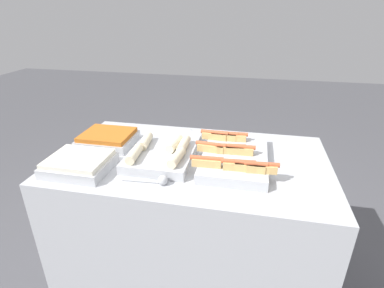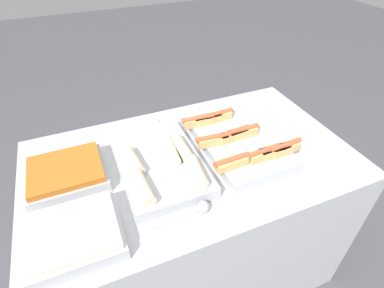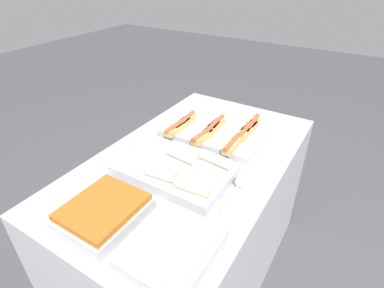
{
  "view_description": "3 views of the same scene",
  "coord_description": "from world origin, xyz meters",
  "px_view_note": "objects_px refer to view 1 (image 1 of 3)",
  "views": [
    {
      "loc": [
        0.29,
        -1.38,
        1.59
      ],
      "look_at": [
        0.0,
        0.0,
        0.94
      ],
      "focal_mm": 28.0,
      "sensor_mm": 36.0,
      "label": 1
    },
    {
      "loc": [
        -0.38,
        -0.91,
        1.73
      ],
      "look_at": [
        0.0,
        0.0,
        0.94
      ],
      "focal_mm": 28.0,
      "sensor_mm": 36.0,
      "label": 2
    },
    {
      "loc": [
        -1.02,
        -0.63,
        1.69
      ],
      "look_at": [
        0.0,
        0.0,
        0.94
      ],
      "focal_mm": 28.0,
      "sensor_mm": 36.0,
      "label": 3
    }
  ],
  "objects_px": {
    "serving_spoon_near": "(159,180)",
    "serving_spoon_far": "(187,133)",
    "tray_hotdogs": "(234,156)",
    "tray_side_back": "(108,139)",
    "tray_wraps": "(164,151)",
    "tray_side_front": "(79,164)"
  },
  "relations": [
    {
      "from": "tray_hotdogs",
      "to": "tray_side_front",
      "type": "bearing_deg",
      "value": -162.08
    },
    {
      "from": "tray_side_front",
      "to": "serving_spoon_near",
      "type": "xyz_separation_m",
      "value": [
        0.42,
        -0.04,
        -0.02
      ]
    },
    {
      "from": "tray_wraps",
      "to": "serving_spoon_near",
      "type": "height_order",
      "value": "tray_wraps"
    },
    {
      "from": "serving_spoon_near",
      "to": "tray_side_back",
      "type": "bearing_deg",
      "value": 140.24
    },
    {
      "from": "tray_side_back",
      "to": "tray_wraps",
      "type": "bearing_deg",
      "value": -11.98
    },
    {
      "from": "tray_hotdogs",
      "to": "serving_spoon_near",
      "type": "distance_m",
      "value": 0.42
    },
    {
      "from": "tray_hotdogs",
      "to": "tray_side_back",
      "type": "relative_size",
      "value": 1.73
    },
    {
      "from": "serving_spoon_far",
      "to": "tray_side_front",
      "type": "bearing_deg",
      "value": -128.74
    },
    {
      "from": "serving_spoon_near",
      "to": "tray_wraps",
      "type": "bearing_deg",
      "value": 101.75
    },
    {
      "from": "serving_spoon_near",
      "to": "serving_spoon_far",
      "type": "relative_size",
      "value": 1.0
    },
    {
      "from": "tray_side_back",
      "to": "serving_spoon_near",
      "type": "relative_size",
      "value": 1.36
    },
    {
      "from": "tray_hotdogs",
      "to": "serving_spoon_near",
      "type": "xyz_separation_m",
      "value": [
        -0.31,
        -0.28,
        -0.02
      ]
    },
    {
      "from": "tray_wraps",
      "to": "serving_spoon_far",
      "type": "relative_size",
      "value": 2.31
    },
    {
      "from": "tray_side_back",
      "to": "serving_spoon_far",
      "type": "xyz_separation_m",
      "value": [
        0.42,
        0.22,
        -0.02
      ]
    },
    {
      "from": "tray_wraps",
      "to": "serving_spoon_near",
      "type": "distance_m",
      "value": 0.28
    },
    {
      "from": "tray_side_back",
      "to": "serving_spoon_near",
      "type": "height_order",
      "value": "tray_side_back"
    },
    {
      "from": "tray_wraps",
      "to": "serving_spoon_far",
      "type": "height_order",
      "value": "tray_wraps"
    },
    {
      "from": "tray_wraps",
      "to": "tray_side_front",
      "type": "xyz_separation_m",
      "value": [
        -0.36,
        -0.23,
        0.0
      ]
    },
    {
      "from": "tray_side_back",
      "to": "serving_spoon_far",
      "type": "distance_m",
      "value": 0.47
    },
    {
      "from": "tray_side_back",
      "to": "serving_spoon_far",
      "type": "bearing_deg",
      "value": 27.28
    },
    {
      "from": "tray_side_front",
      "to": "tray_side_back",
      "type": "xyz_separation_m",
      "value": [
        0.0,
        0.31,
        0.0
      ]
    },
    {
      "from": "tray_wraps",
      "to": "serving_spoon_near",
      "type": "bearing_deg",
      "value": -78.25
    }
  ]
}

